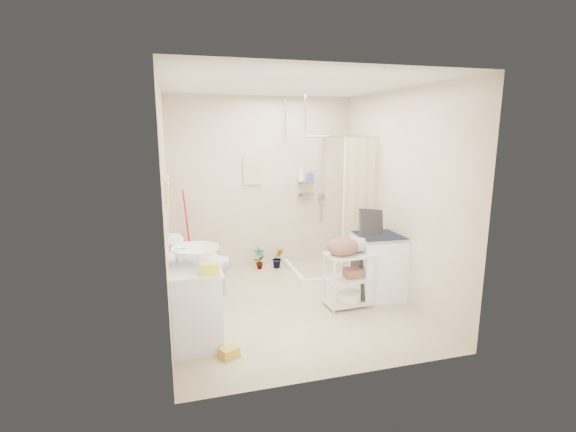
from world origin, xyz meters
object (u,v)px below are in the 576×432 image
toilet (200,265)px  vanity (196,300)px  washing_machine (378,266)px  laundry_rack (349,275)px

toilet → vanity: bearing=173.7°
vanity → washing_machine: (2.30, 0.46, 0.01)m
vanity → laundry_rack: bearing=9.6°
vanity → toilet: bearing=84.3°
washing_machine → laundry_rack: bearing=-158.0°
vanity → toilet: size_ratio=1.12×
toilet → washing_machine: size_ratio=0.98×
vanity → laundry_rack: vanity is taller
toilet → washing_machine: 2.28m
washing_machine → laundry_rack: size_ratio=1.03×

